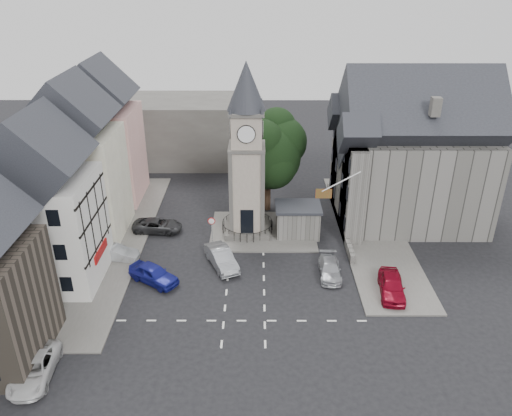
{
  "coord_description": "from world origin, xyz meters",
  "views": [
    {
      "loc": [
        0.93,
        -34.55,
        23.48
      ],
      "look_at": [
        0.84,
        5.0,
        4.04
      ],
      "focal_mm": 35.0,
      "sensor_mm": 36.0,
      "label": 1
    }
  ],
  "objects_px": {
    "clock_tower": "(247,153)",
    "stone_shelter": "(298,220)",
    "car_east_red": "(392,286)",
    "pedestrian": "(347,226)",
    "car_west_blue": "(154,274)"
  },
  "relations": [
    {
      "from": "stone_shelter",
      "to": "pedestrian",
      "type": "xyz_separation_m",
      "value": [
        4.73,
        0.08,
        -0.75
      ]
    },
    {
      "from": "clock_tower",
      "to": "car_east_red",
      "type": "xyz_separation_m",
      "value": [
        11.5,
        -10.16,
        -7.33
      ]
    },
    {
      "from": "car_east_red",
      "to": "clock_tower",
      "type": "bearing_deg",
      "value": 145.4
    },
    {
      "from": "stone_shelter",
      "to": "pedestrian",
      "type": "distance_m",
      "value": 4.79
    },
    {
      "from": "car_west_blue",
      "to": "pedestrian",
      "type": "xyz_separation_m",
      "value": [
        17.03,
        8.12,
        0.04
      ]
    },
    {
      "from": "clock_tower",
      "to": "stone_shelter",
      "type": "xyz_separation_m",
      "value": [
        4.8,
        -0.49,
        -6.57
      ]
    },
    {
      "from": "stone_shelter",
      "to": "car_east_red",
      "type": "bearing_deg",
      "value": -55.27
    },
    {
      "from": "car_west_blue",
      "to": "pedestrian",
      "type": "relative_size",
      "value": 2.8
    },
    {
      "from": "car_west_blue",
      "to": "pedestrian",
      "type": "bearing_deg",
      "value": -30.42
    },
    {
      "from": "car_west_blue",
      "to": "pedestrian",
      "type": "distance_m",
      "value": 18.87
    },
    {
      "from": "car_east_red",
      "to": "stone_shelter",
      "type": "bearing_deg",
      "value": 131.58
    },
    {
      "from": "stone_shelter",
      "to": "car_west_blue",
      "type": "distance_m",
      "value": 14.71
    },
    {
      "from": "pedestrian",
      "to": "clock_tower",
      "type": "bearing_deg",
      "value": -2.8
    },
    {
      "from": "clock_tower",
      "to": "car_west_blue",
      "type": "height_order",
      "value": "clock_tower"
    },
    {
      "from": "clock_tower",
      "to": "pedestrian",
      "type": "distance_m",
      "value": 12.02
    }
  ]
}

